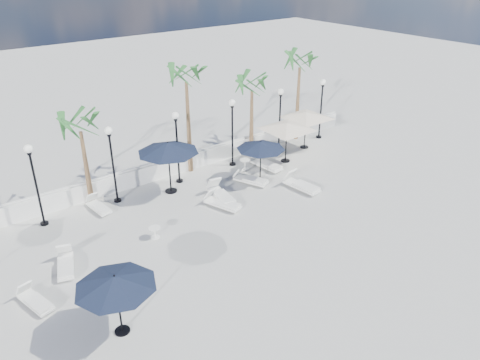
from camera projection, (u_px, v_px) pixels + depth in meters
ground at (258, 235)px, 20.12m from camera, size 100.00×100.00×0.00m
balustrade at (170, 167)px, 25.24m from camera, size 26.00×0.30×1.01m
lamppost_1 at (34, 174)px, 19.81m from camera, size 0.36×0.36×3.84m
lamppost_2 at (112, 154)px, 21.72m from camera, size 0.36×0.36×3.84m
lamppost_3 at (177, 138)px, 23.62m from camera, size 0.36×0.36×3.84m
lamppost_4 at (232, 123)px, 25.53m from camera, size 0.36×0.36×3.84m
lamppost_5 at (280, 111)px, 27.44m from camera, size 0.36×0.36×3.84m
lamppost_6 at (322, 101)px, 29.35m from camera, size 0.36×0.36×3.84m
palm_1 at (80, 128)px, 21.18m from camera, size 2.60×2.60×4.70m
palm_2 at (186, 79)px, 23.68m from camera, size 2.60×2.60×6.10m
palm_3 at (252, 88)px, 26.54m from camera, size 2.60×2.60×4.90m
palm_4 at (300, 65)px, 28.21m from camera, size 2.60×2.60×5.70m
lounger_0 at (99, 206)px, 21.95m from camera, size 0.69×1.68×0.61m
lounger_1 at (35, 300)px, 16.10m from camera, size 0.91×1.73×0.62m
lounger_2 at (65, 264)px, 17.91m from camera, size 1.12×1.89×0.67m
lounger_3 at (222, 203)px, 22.22m from camera, size 1.18×1.98×0.71m
lounger_4 at (221, 195)px, 22.89m from camera, size 0.99×2.15×0.78m
lounger_5 at (302, 185)px, 23.85m from camera, size 0.88×2.12×0.77m
lounger_6 at (251, 179)px, 24.48m from camera, size 1.27×1.97×0.70m
lounger_7 at (266, 164)px, 26.17m from camera, size 0.83×2.07×0.76m
side_table_1 at (155, 232)px, 19.83m from camera, size 0.51×0.51×0.50m
side_table_2 at (245, 163)px, 25.97m from camera, size 0.59×0.59×0.58m
parasol_navy_left at (115, 282)px, 14.19m from camera, size 2.58×2.58×2.28m
parasol_navy_mid at (168, 148)px, 22.67m from camera, size 3.04×3.04×2.73m
parasol_navy_right at (261, 145)px, 23.96m from camera, size 2.55×2.55×2.28m
parasol_cream_sq_a at (306, 113)px, 27.97m from camera, size 4.95×4.95×2.43m
parasol_cream_sq_b at (287, 124)px, 26.08m from camera, size 4.97×4.97×2.49m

